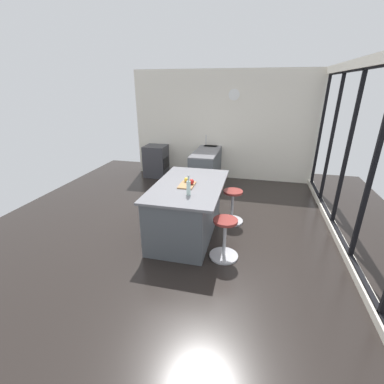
% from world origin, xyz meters
% --- Properties ---
extents(ground_plane, '(7.84, 7.84, 0.00)m').
position_xyz_m(ground_plane, '(0.00, 0.00, 0.00)').
color(ground_plane, black).
extents(window_panel_rear, '(6.03, 0.12, 2.85)m').
position_xyz_m(window_panel_rear, '(0.00, 2.44, 1.58)').
color(window_panel_rear, silver).
rests_on(window_panel_rear, ground_plane).
extents(interior_partition_left, '(0.15, 4.87, 2.85)m').
position_xyz_m(interior_partition_left, '(-3.01, 0.00, 1.43)').
color(interior_partition_left, silver).
rests_on(interior_partition_left, ground_plane).
extents(sink_cabinet, '(2.38, 0.60, 1.19)m').
position_xyz_m(sink_cabinet, '(-2.67, -0.27, 0.46)').
color(sink_cabinet, '#4C5156').
rests_on(sink_cabinet, ground_plane).
extents(oven_range, '(0.60, 0.61, 0.88)m').
position_xyz_m(oven_range, '(-2.66, -1.81, 0.44)').
color(oven_range, '#38383D').
rests_on(oven_range, ground_plane).
extents(kitchen_island, '(1.87, 1.13, 0.92)m').
position_xyz_m(kitchen_island, '(0.27, -0.14, 0.47)').
color(kitchen_island, '#4C5156').
rests_on(kitchen_island, ground_plane).
extents(stool_by_window, '(0.44, 0.44, 0.64)m').
position_xyz_m(stool_by_window, '(-0.31, 0.60, 0.30)').
color(stool_by_window, '#B7B7BC').
rests_on(stool_by_window, ground_plane).
extents(stool_middle, '(0.44, 0.44, 0.64)m').
position_xyz_m(stool_middle, '(0.86, 0.60, 0.30)').
color(stool_middle, '#B7B7BC').
rests_on(stool_middle, ground_plane).
extents(cutting_board, '(0.36, 0.24, 0.02)m').
position_xyz_m(cutting_board, '(0.35, -0.11, 0.93)').
color(cutting_board, olive).
rests_on(cutting_board, kitchen_island).
extents(apple_red, '(0.09, 0.09, 0.09)m').
position_xyz_m(apple_red, '(0.32, -0.04, 0.99)').
color(apple_red, red).
rests_on(apple_red, cutting_board).
extents(apple_yellow, '(0.08, 0.08, 0.08)m').
position_xyz_m(apple_yellow, '(0.23, -0.15, 0.98)').
color(apple_yellow, gold).
rests_on(apple_yellow, cutting_board).
extents(water_bottle, '(0.06, 0.06, 0.31)m').
position_xyz_m(water_bottle, '(0.74, 0.02, 1.04)').
color(water_bottle, silver).
rests_on(water_bottle, kitchen_island).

